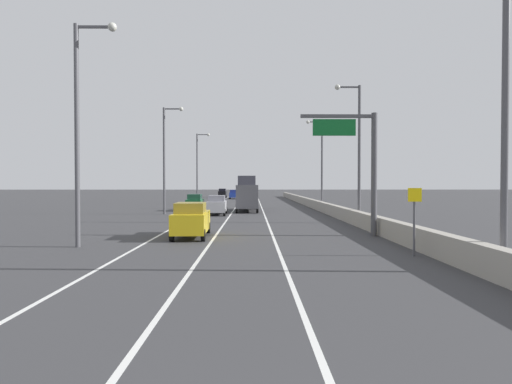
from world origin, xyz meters
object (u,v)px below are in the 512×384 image
object	(u,v)px
car_silver_2	(217,205)
lamp_post_right_near	(499,94)
lamp_post_left_far	(199,164)
box_truck	(247,195)
lamp_post_left_mid	(166,153)
lamp_post_right_third	(320,159)
lamp_post_left_near	(82,120)
speed_advisory_sign	(414,216)
car_blue_4	(234,194)
overhead_sign_gantry	(362,159)
car_yellow_0	(191,220)
car_black_1	(222,193)
lamp_post_right_second	(356,144)
car_green_3	(195,202)

from	to	relation	value
car_silver_2	lamp_post_right_near	bearing A→B (deg)	-65.57
lamp_post_left_far	box_truck	xyz separation A→B (m)	(7.89, -17.19, -4.48)
lamp_post_right_near	lamp_post_left_mid	world-z (taller)	same
lamp_post_right_third	lamp_post_left_far	distance (m)	21.74
lamp_post_left_near	speed_advisory_sign	bearing A→B (deg)	-9.72
lamp_post_left_mid	speed_advisory_sign	bearing A→B (deg)	-56.99
car_silver_2	car_blue_4	xyz separation A→B (m)	(-0.26, 44.25, -0.03)
lamp_post_right_third	overhead_sign_gantry	bearing A→B (deg)	-94.05
car_yellow_0	car_black_1	world-z (taller)	car_black_1
lamp_post_right_second	lamp_post_left_near	world-z (taller)	same
speed_advisory_sign	car_silver_2	size ratio (longest dim) A/B	0.63
car_blue_4	lamp_post_left_far	bearing A→B (deg)	-102.30
lamp_post_left_mid	car_silver_2	bearing A→B (deg)	-8.17
car_black_1	box_truck	size ratio (longest dim) A/B	0.51
overhead_sign_gantry	car_silver_2	size ratio (longest dim) A/B	1.59
lamp_post_left_mid	car_green_3	distance (m)	8.12
car_yellow_0	lamp_post_right_near	bearing A→B (deg)	-38.10
lamp_post_right_second	lamp_post_right_third	bearing A→B (deg)	89.59
lamp_post_right_second	lamp_post_left_mid	bearing A→B (deg)	150.94
speed_advisory_sign	lamp_post_right_third	distance (m)	33.94
car_green_3	box_truck	size ratio (longest dim) A/B	0.53
speed_advisory_sign	car_black_1	world-z (taller)	speed_advisory_sign
box_truck	lamp_post_left_far	bearing A→B (deg)	114.67
lamp_post_right_third	lamp_post_left_near	xyz separation A→B (m)	(-17.12, -30.91, 0.00)
lamp_post_right_third	lamp_post_left_mid	size ratio (longest dim) A/B	1.00
car_blue_4	car_silver_2	bearing A→B (deg)	-89.66
speed_advisory_sign	car_green_3	world-z (taller)	speed_advisory_sign
car_yellow_0	car_black_1	size ratio (longest dim) A/B	1.11
box_truck	car_blue_4	bearing A→B (deg)	94.81
car_blue_4	lamp_post_left_mid	bearing A→B (deg)	-96.68
car_black_1	box_truck	xyz separation A→B (m)	(6.19, -45.44, 0.86)
lamp_post_left_near	box_truck	xyz separation A→B (m)	(7.88, 27.10, -4.48)
lamp_post_right_second	lamp_post_left_near	bearing A→B (deg)	-143.77
car_yellow_0	car_silver_2	world-z (taller)	car_yellow_0
lamp_post_right_third	car_black_1	world-z (taller)	lamp_post_right_third
lamp_post_left_mid	box_truck	size ratio (longest dim) A/B	1.34
car_blue_4	lamp_post_right_third	bearing A→B (deg)	-70.22
car_green_3	lamp_post_right_third	bearing A→B (deg)	11.38
lamp_post_right_second	lamp_post_left_far	size ratio (longest dim) A/B	1.00
box_truck	lamp_post_left_mid	bearing A→B (deg)	-149.26
overhead_sign_gantry	box_truck	bearing A→B (deg)	107.85
lamp_post_right_second	speed_advisory_sign	bearing A→B (deg)	-94.95
car_yellow_0	car_green_3	size ratio (longest dim) A/B	1.07
speed_advisory_sign	car_black_1	bearing A→B (deg)	100.53
lamp_post_right_third	car_black_1	distance (m)	44.72
car_yellow_0	lamp_post_right_second	bearing A→B (deg)	35.76
lamp_post_right_third	car_green_3	distance (m)	16.60
car_blue_4	box_truck	distance (m)	38.67
lamp_post_left_mid	lamp_post_right_second	bearing A→B (deg)	-29.06
car_silver_2	speed_advisory_sign	bearing A→B (deg)	-65.87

